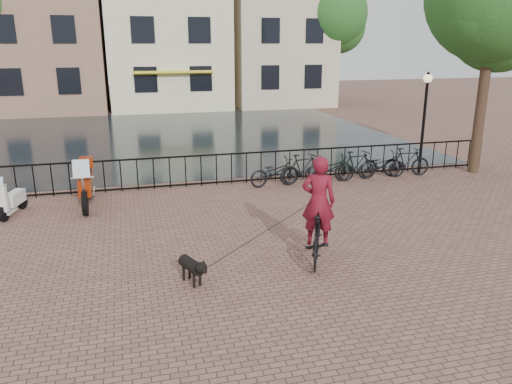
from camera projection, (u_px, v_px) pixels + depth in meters
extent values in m
plane|color=brown|center=(299.00, 303.00, 8.89)|extent=(100.00, 100.00, 0.00)
plane|color=black|center=(183.00, 135.00, 24.90)|extent=(20.00, 20.00, 0.00)
cube|color=black|center=(216.00, 155.00, 16.00)|extent=(20.00, 0.05, 0.05)
cube|color=black|center=(217.00, 182.00, 16.27)|extent=(20.00, 0.05, 0.05)
cube|color=#88644F|center=(43.00, 18.00, 33.08)|extent=(7.50, 9.00, 12.00)
cube|color=beige|center=(165.00, 27.00, 35.19)|extent=(8.00, 9.00, 11.00)
cube|color=gold|center=(174.00, 73.00, 31.68)|extent=(5.00, 0.60, 0.15)
cube|color=beige|center=(273.00, 17.00, 36.94)|extent=(7.00, 9.00, 12.50)
cylinder|color=black|center=(483.00, 93.00, 17.10)|extent=(0.36, 0.36, 5.60)
cylinder|color=black|center=(331.00, 64.00, 35.97)|extent=(0.36, 0.36, 5.95)
sphere|color=#1B521B|center=(333.00, 14.00, 34.99)|extent=(4.76, 4.76, 4.76)
cylinder|color=black|center=(423.00, 129.00, 17.23)|extent=(0.10, 0.10, 3.20)
sphere|color=beige|center=(428.00, 78.00, 16.74)|extent=(0.30, 0.30, 0.30)
imported|color=black|center=(317.00, 235.00, 10.47)|extent=(1.30, 2.00, 1.17)
imported|color=maroon|center=(319.00, 192.00, 10.20)|extent=(0.99, 0.84, 2.29)
imported|color=black|center=(275.00, 172.00, 16.05)|extent=(1.78, 0.83, 0.90)
imported|color=black|center=(303.00, 169.00, 16.27)|extent=(1.72, 0.72, 1.00)
imported|color=black|center=(330.00, 168.00, 16.51)|extent=(1.75, 0.71, 0.90)
imported|color=black|center=(356.00, 165.00, 16.73)|extent=(1.71, 0.68, 1.00)
imported|color=black|center=(382.00, 165.00, 16.98)|extent=(1.73, 0.65, 0.90)
imported|color=black|center=(407.00, 162.00, 17.20)|extent=(1.71, 0.66, 1.00)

